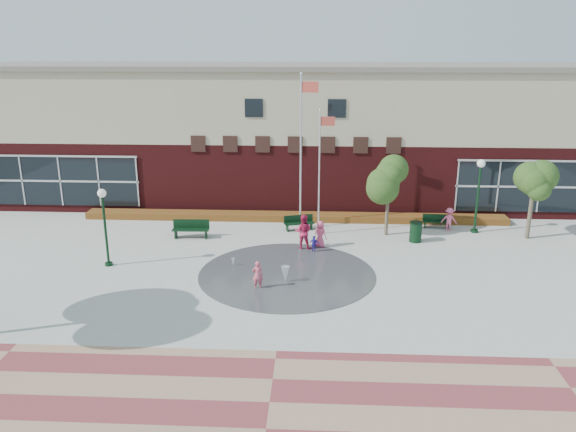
{
  "coord_description": "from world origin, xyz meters",
  "views": [
    {
      "loc": [
        1.32,
        -21.64,
        10.48
      ],
      "look_at": [
        0.0,
        4.0,
        2.6
      ],
      "focal_mm": 35.0,
      "sensor_mm": 36.0,
      "label": 1
    }
  ],
  "objects_px": {
    "flagpole_right": "(320,166)",
    "child_splash": "(258,275)",
    "flagpole_left": "(302,145)",
    "trash_can": "(416,232)",
    "bench_left": "(191,232)"
  },
  "relations": [
    {
      "from": "flagpole_right",
      "to": "trash_can",
      "type": "relative_size",
      "value": 6.19
    },
    {
      "from": "flagpole_right",
      "to": "child_splash",
      "type": "relative_size",
      "value": 5.43
    },
    {
      "from": "flagpole_right",
      "to": "bench_left",
      "type": "distance_m",
      "value": 8.15
    },
    {
      "from": "flagpole_left",
      "to": "flagpole_right",
      "type": "height_order",
      "value": "flagpole_left"
    },
    {
      "from": "bench_left",
      "to": "flagpole_left",
      "type": "bearing_deg",
      "value": 16.96
    },
    {
      "from": "flagpole_left",
      "to": "child_splash",
      "type": "distance_m",
      "value": 9.89
    },
    {
      "from": "trash_can",
      "to": "child_splash",
      "type": "height_order",
      "value": "child_splash"
    },
    {
      "from": "flagpole_left",
      "to": "bench_left",
      "type": "height_order",
      "value": "flagpole_left"
    },
    {
      "from": "flagpole_right",
      "to": "trash_can",
      "type": "xyz_separation_m",
      "value": [
        5.31,
        -1.06,
        -3.4
      ]
    },
    {
      "from": "flagpole_left",
      "to": "flagpole_right",
      "type": "relative_size",
      "value": 1.26
    },
    {
      "from": "flagpole_right",
      "to": "child_splash",
      "type": "xyz_separation_m",
      "value": [
        -2.74,
        -7.69,
        -3.33
      ]
    },
    {
      "from": "flagpole_right",
      "to": "child_splash",
      "type": "height_order",
      "value": "flagpole_right"
    },
    {
      "from": "flagpole_left",
      "to": "child_splash",
      "type": "height_order",
      "value": "flagpole_left"
    },
    {
      "from": "bench_left",
      "to": "trash_can",
      "type": "height_order",
      "value": "trash_can"
    },
    {
      "from": "bench_left",
      "to": "child_splash",
      "type": "height_order",
      "value": "child_splash"
    }
  ]
}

